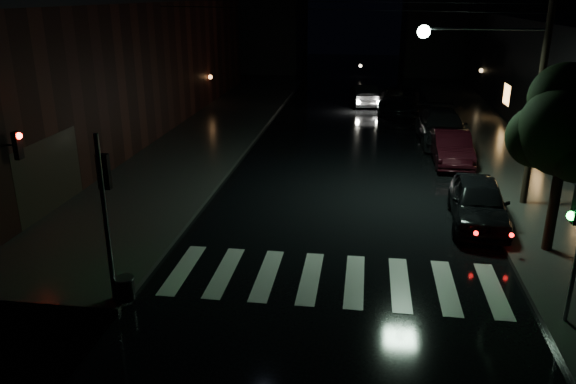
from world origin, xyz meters
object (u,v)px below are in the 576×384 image
at_px(parked_car_b, 451,147).
at_px(oncoming_car, 364,95).
at_px(parked_car_d, 399,100).
at_px(parked_car_a, 478,202).
at_px(parked_car_c, 442,127).

bearing_deg(parked_car_b, oncoming_car, 107.00).
distance_m(parked_car_d, oncoming_car, 3.25).
distance_m(parked_car_a, oncoming_car, 21.26).
bearing_deg(oncoming_car, parked_car_c, 104.80).
height_order(parked_car_d, oncoming_car, parked_car_d).
xyz_separation_m(parked_car_b, parked_car_d, (-1.80, 11.39, 0.05)).
bearing_deg(parked_car_b, parked_car_d, 99.30).
bearing_deg(parked_car_a, parked_car_c, 93.87).
height_order(parked_car_c, oncoming_car, parked_car_c).
bearing_deg(parked_car_d, parked_car_c, -74.31).
height_order(parked_car_a, parked_car_c, parked_car_c).
relative_size(parked_car_b, oncoming_car, 1.02).
xyz_separation_m(parked_car_a, parked_car_d, (-1.75, 18.58, 0.03)).
xyz_separation_m(parked_car_b, oncoming_car, (-4.10, 13.69, -0.02)).
bearing_deg(parked_car_d, parked_car_b, -78.58).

